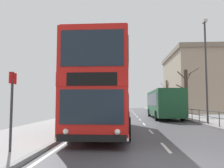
{
  "coord_description": "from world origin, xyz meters",
  "views": [
    {
      "loc": [
        -1.51,
        -6.2,
        1.64
      ],
      "look_at": [
        -2.1,
        4.65,
        2.54
      ],
      "focal_mm": 36.99,
      "sensor_mm": 36.0,
      "label": 1
    }
  ],
  "objects_px": {
    "bare_tree_far_00": "(167,95)",
    "double_decker_bus_main": "(106,90)",
    "background_building_01": "(208,82)",
    "street_lamp_far_side": "(206,63)",
    "bus_stop_sign_near": "(12,102)",
    "bare_tree_far_01": "(186,92)",
    "background_bus_far_lane": "(163,103)"
  },
  "relations": [
    {
      "from": "background_bus_far_lane",
      "to": "background_building_01",
      "type": "relative_size",
      "value": 0.68
    },
    {
      "from": "background_bus_far_lane",
      "to": "bare_tree_far_00",
      "type": "relative_size",
      "value": 1.79
    },
    {
      "from": "street_lamp_far_side",
      "to": "bare_tree_far_01",
      "type": "bearing_deg",
      "value": 85.82
    },
    {
      "from": "double_decker_bus_main",
      "to": "background_bus_far_lane",
      "type": "relative_size",
      "value": 0.98
    },
    {
      "from": "double_decker_bus_main",
      "to": "street_lamp_far_side",
      "type": "distance_m",
      "value": 9.34
    },
    {
      "from": "bare_tree_far_00",
      "to": "double_decker_bus_main",
      "type": "bearing_deg",
      "value": -106.24
    },
    {
      "from": "background_building_01",
      "to": "bare_tree_far_01",
      "type": "bearing_deg",
      "value": -117.54
    },
    {
      "from": "bare_tree_far_00",
      "to": "bare_tree_far_01",
      "type": "xyz_separation_m",
      "value": [
        -1.11,
        -18.13,
        -0.31
      ]
    },
    {
      "from": "double_decker_bus_main",
      "to": "street_lamp_far_side",
      "type": "xyz_separation_m",
      "value": [
        7.45,
        5.07,
        2.44
      ]
    },
    {
      "from": "bus_stop_sign_near",
      "to": "background_bus_far_lane",
      "type": "bearing_deg",
      "value": 67.12
    },
    {
      "from": "double_decker_bus_main",
      "to": "background_building_01",
      "type": "height_order",
      "value": "background_building_01"
    },
    {
      "from": "double_decker_bus_main",
      "to": "bare_tree_far_01",
      "type": "relative_size",
      "value": 1.9
    },
    {
      "from": "double_decker_bus_main",
      "to": "bus_stop_sign_near",
      "type": "distance_m",
      "value": 6.61
    },
    {
      "from": "bare_tree_far_01",
      "to": "bus_stop_sign_near",
      "type": "bearing_deg",
      "value": -118.45
    },
    {
      "from": "double_decker_bus_main",
      "to": "background_bus_far_lane",
      "type": "height_order",
      "value": "double_decker_bus_main"
    },
    {
      "from": "bare_tree_far_00",
      "to": "street_lamp_far_side",
      "type": "bearing_deg",
      "value": -93.72
    },
    {
      "from": "street_lamp_far_side",
      "to": "background_building_01",
      "type": "distance_m",
      "value": 25.03
    },
    {
      "from": "bare_tree_far_01",
      "to": "double_decker_bus_main",
      "type": "bearing_deg",
      "value": -121.1
    },
    {
      "from": "background_building_01",
      "to": "background_bus_far_lane",
      "type": "bearing_deg",
      "value": -123.31
    },
    {
      "from": "bare_tree_far_01",
      "to": "background_building_01",
      "type": "relative_size",
      "value": 0.35
    },
    {
      "from": "street_lamp_far_side",
      "to": "bare_tree_far_00",
      "type": "height_order",
      "value": "street_lamp_far_side"
    },
    {
      "from": "bare_tree_far_01",
      "to": "background_building_01",
      "type": "bearing_deg",
      "value": 62.46
    },
    {
      "from": "bare_tree_far_00",
      "to": "background_building_01",
      "type": "bearing_deg",
      "value": -22.98
    },
    {
      "from": "bus_stop_sign_near",
      "to": "street_lamp_far_side",
      "type": "relative_size",
      "value": 0.31
    },
    {
      "from": "double_decker_bus_main",
      "to": "bare_tree_far_01",
      "type": "xyz_separation_m",
      "value": [
        8.06,
        13.36,
        0.58
      ]
    },
    {
      "from": "double_decker_bus_main",
      "to": "street_lamp_far_side",
      "type": "relative_size",
      "value": 1.32
    },
    {
      "from": "street_lamp_far_side",
      "to": "background_building_01",
      "type": "xyz_separation_m",
      "value": [
        8.55,
        23.52,
        0.51
      ]
    },
    {
      "from": "bus_stop_sign_near",
      "to": "bare_tree_far_01",
      "type": "height_order",
      "value": "bare_tree_far_01"
    },
    {
      "from": "bare_tree_far_00",
      "to": "background_building_01",
      "type": "height_order",
      "value": "background_building_01"
    },
    {
      "from": "background_bus_far_lane",
      "to": "background_building_01",
      "type": "distance_m",
      "value": 19.89
    },
    {
      "from": "bare_tree_far_01",
      "to": "background_building_01",
      "type": "xyz_separation_m",
      "value": [
        7.94,
        15.23,
        2.37
      ]
    },
    {
      "from": "bus_stop_sign_near",
      "to": "street_lamp_far_side",
      "type": "height_order",
      "value": "street_lamp_far_side"
    }
  ]
}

